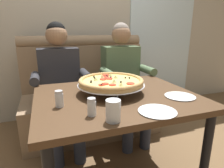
# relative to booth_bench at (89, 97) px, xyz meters

# --- Properties ---
(back_wall_with_window) EXTENTS (6.00, 0.12, 2.80)m
(back_wall_with_window) POSITION_rel_booth_bench_xyz_m (0.00, 0.57, 1.00)
(back_wall_with_window) COLOR #BCB29E
(back_wall_with_window) RESTS_ON ground_plane
(window_panel) EXTENTS (1.10, 0.02, 2.80)m
(window_panel) POSITION_rel_booth_bench_xyz_m (1.31, 0.50, 1.00)
(window_panel) COLOR white
(window_panel) RESTS_ON ground_plane
(booth_bench) EXTENTS (1.52, 0.78, 1.13)m
(booth_bench) POSITION_rel_booth_bench_xyz_m (0.00, 0.00, 0.00)
(booth_bench) COLOR #937556
(booth_bench) RESTS_ON ground_plane
(dining_table) EXTENTS (1.15, 0.93, 0.74)m
(dining_table) POSITION_rel_booth_bench_xyz_m (0.00, -0.94, 0.25)
(dining_table) COLOR #4C331E
(dining_table) RESTS_ON ground_plane
(diner_left) EXTENTS (0.54, 0.64, 1.27)m
(diner_left) POSITION_rel_booth_bench_xyz_m (-0.34, -0.27, 0.31)
(diner_left) COLOR #2D3342
(diner_left) RESTS_ON ground_plane
(diner_right) EXTENTS (0.54, 0.64, 1.27)m
(diner_right) POSITION_rel_booth_bench_xyz_m (0.34, -0.27, 0.31)
(diner_right) COLOR #2D3342
(diner_right) RESTS_ON ground_plane
(pizza) EXTENTS (0.50, 0.50, 0.12)m
(pizza) POSITION_rel_booth_bench_xyz_m (-0.02, -0.88, 0.42)
(pizza) COLOR silver
(pizza) RESTS_ON dining_table
(shaker_pepper_flakes) EXTENTS (0.05, 0.05, 0.10)m
(shaker_pepper_flakes) POSITION_rel_booth_bench_xyz_m (-0.41, -1.03, 0.38)
(shaker_pepper_flakes) COLOR white
(shaker_pepper_flakes) RESTS_ON dining_table
(shaker_oregano) EXTENTS (0.05, 0.05, 0.10)m
(shaker_oregano) POSITION_rel_booth_bench_xyz_m (-0.25, -1.22, 0.38)
(shaker_oregano) COLOR white
(shaker_oregano) RESTS_ON dining_table
(plate_near_left) EXTENTS (0.23, 0.23, 0.02)m
(plate_near_left) POSITION_rel_booth_bench_xyz_m (0.12, -1.30, 0.35)
(plate_near_left) COLOR white
(plate_near_left) RESTS_ON dining_table
(plate_near_right) EXTENTS (0.21, 0.21, 0.02)m
(plate_near_right) POSITION_rel_booth_bench_xyz_m (0.41, -1.13, 0.35)
(plate_near_right) COLOR white
(plate_near_right) RESTS_ON dining_table
(drinking_glass) EXTENTS (0.08, 0.08, 0.12)m
(drinking_glass) POSITION_rel_booth_bench_xyz_m (-0.17, -1.33, 0.39)
(drinking_glass) COLOR silver
(drinking_glass) RESTS_ON dining_table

